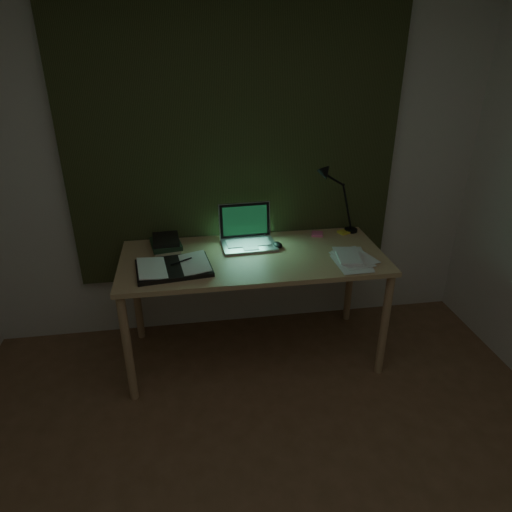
{
  "coord_description": "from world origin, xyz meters",
  "views": [
    {
      "loc": [
        -0.33,
        -1.04,
        2.02
      ],
      "look_at": [
        0.06,
        1.43,
        0.82
      ],
      "focal_mm": 32.0,
      "sensor_mm": 36.0,
      "label": 1
    }
  ],
  "objects": [
    {
      "name": "wall_back",
      "position": [
        0.0,
        2.0,
        1.25
      ],
      "size": [
        3.5,
        0.0,
        2.5
      ],
      "primitive_type": "cube",
      "color": "silver",
      "rests_on": "ground"
    },
    {
      "name": "curtain",
      "position": [
        0.0,
        1.96,
        1.45
      ],
      "size": [
        2.2,
        0.06,
        2.0
      ],
      "primitive_type": "cube",
      "color": "#2F351A",
      "rests_on": "wall_back"
    },
    {
      "name": "desk",
      "position": [
        0.06,
        1.55,
        0.38
      ],
      "size": [
        1.68,
        0.73,
        0.77
      ],
      "primitive_type": null,
      "color": "tan",
      "rests_on": "floor"
    },
    {
      "name": "laptop",
      "position": [
        0.05,
        1.7,
        0.89
      ],
      "size": [
        0.37,
        0.42,
        0.25
      ],
      "primitive_type": null,
      "rotation": [
        0.0,
        0.0,
        0.05
      ],
      "color": "#BABABF",
      "rests_on": "desk"
    },
    {
      "name": "open_textbook",
      "position": [
        -0.44,
        1.43,
        0.78
      ],
      "size": [
        0.47,
        0.36,
        0.04
      ],
      "primitive_type": null,
      "rotation": [
        0.0,
        0.0,
        0.13
      ],
      "color": "white",
      "rests_on": "desk"
    },
    {
      "name": "book_stack",
      "position": [
        -0.49,
        1.74,
        0.81
      ],
      "size": [
        0.22,
        0.25,
        0.09
      ],
      "primitive_type": null,
      "rotation": [
        0.0,
        0.0,
        0.19
      ],
      "color": "white",
      "rests_on": "desk"
    },
    {
      "name": "loose_papers",
      "position": [
        0.6,
        1.43,
        0.77
      ],
      "size": [
        0.35,
        0.36,
        0.02
      ],
      "primitive_type": null,
      "rotation": [
        0.0,
        0.0,
        0.11
      ],
      "color": "silver",
      "rests_on": "desk"
    },
    {
      "name": "mouse",
      "position": [
        0.24,
        1.66,
        0.78
      ],
      "size": [
        0.07,
        0.1,
        0.03
      ],
      "primitive_type": "ellipsoid",
      "rotation": [
        0.0,
        0.0,
        0.16
      ],
      "color": "black",
      "rests_on": "desk"
    },
    {
      "name": "sticky_yellow",
      "position": [
        0.75,
        1.82,
        0.77
      ],
      "size": [
        0.09,
        0.09,
        0.01
      ],
      "primitive_type": "cube",
      "rotation": [
        0.0,
        0.0,
        0.39
      ],
      "color": "yellow",
      "rests_on": "desk"
    },
    {
      "name": "sticky_pink",
      "position": [
        0.55,
        1.82,
        0.77
      ],
      "size": [
        0.1,
        0.1,
        0.02
      ],
      "primitive_type": "cube",
      "rotation": [
        0.0,
        0.0,
        -0.29
      ],
      "color": "#FB6192",
      "rests_on": "desk"
    },
    {
      "name": "desk_lamp",
      "position": [
        0.81,
        1.85,
        1.02
      ],
      "size": [
        0.34,
        0.26,
        0.5
      ],
      "primitive_type": null,
      "rotation": [
        0.0,
        0.0,
        -0.01
      ],
      "color": "black",
      "rests_on": "desk"
    }
  ]
}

